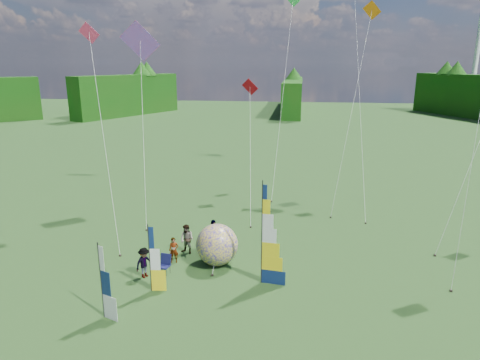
# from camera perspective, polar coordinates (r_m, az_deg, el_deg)

# --- Properties ---
(ground) EXTENTS (220.00, 220.00, 0.00)m
(ground) POSITION_cam_1_polar(r_m,az_deg,el_deg) (19.95, 1.31, -18.70)
(ground) COLOR #2E481C
(ground) RESTS_ON ground
(treeline_ring) EXTENTS (210.00, 210.00, 8.00)m
(treeline_ring) POSITION_cam_1_polar(r_m,az_deg,el_deg) (18.01, 1.39, -8.11)
(treeline_ring) COLOR #0F470D
(treeline_ring) RESTS_ON ground
(turbine_right) EXTENTS (8.00, 1.20, 30.00)m
(turbine_right) POSITION_cam_1_polar(r_m,az_deg,el_deg) (126.07, 29.14, 15.33)
(turbine_right) COLOR silver
(turbine_right) RESTS_ON ground
(feather_banner_main) EXTENTS (1.44, 0.28, 5.37)m
(feather_banner_main) POSITION_cam_1_polar(r_m,az_deg,el_deg) (21.99, 2.93, -7.33)
(feather_banner_main) COLOR navy
(feather_banner_main) RESTS_ON ground
(side_banner_left) EXTENTS (0.97, 0.21, 3.47)m
(side_banner_left) POSITION_cam_1_polar(r_m,az_deg,el_deg) (22.04, -11.94, -10.33)
(side_banner_left) COLOR yellow
(side_banner_left) RESTS_ON ground
(side_banner_far) EXTENTS (1.00, 0.48, 3.53)m
(side_banner_far) POSITION_cam_1_polar(r_m,az_deg,el_deg) (20.46, -18.02, -12.81)
(side_banner_far) COLOR white
(side_banner_far) RESTS_ON ground
(bol_inflatable) EXTENTS (3.10, 3.10, 2.39)m
(bol_inflatable) POSITION_cam_1_polar(r_m,az_deg,el_deg) (24.54, -3.09, -8.61)
(bol_inflatable) COLOR #281797
(bol_inflatable) RESTS_ON ground
(spectator_a) EXTENTS (0.62, 0.49, 1.51)m
(spectator_a) POSITION_cam_1_polar(r_m,az_deg,el_deg) (25.19, -8.82, -9.22)
(spectator_a) COLOR #66594C
(spectator_a) RESTS_ON ground
(spectator_b) EXTENTS (0.98, 0.72, 1.82)m
(spectator_b) POSITION_cam_1_polar(r_m,az_deg,el_deg) (26.13, -7.09, -7.85)
(spectator_b) COLOR #66594C
(spectator_b) RESTS_ON ground
(spectator_c) EXTENTS (0.91, 1.14, 1.68)m
(spectator_c) POSITION_cam_1_polar(r_m,az_deg,el_deg) (23.83, -12.64, -10.70)
(spectator_c) COLOR #66594C
(spectator_c) RESTS_ON ground
(spectator_d) EXTENTS (1.06, 1.08, 1.84)m
(spectator_d) POSITION_cam_1_polar(r_m,az_deg,el_deg) (26.74, -3.57, -7.18)
(spectator_d) COLOR #66594C
(spectator_d) RESTS_ON ground
(camp_chair) EXTENTS (0.75, 0.75, 1.12)m
(camp_chair) POSITION_cam_1_polar(r_m,az_deg,el_deg) (24.00, -10.13, -11.10)
(camp_chair) COLOR #10123B
(camp_chair) RESTS_ON ground
(kite_whale) EXTENTS (8.96, 14.95, 20.80)m
(kite_whale) POSITION_cam_1_polar(r_m,az_deg,el_deg) (35.75, 15.65, 13.63)
(kite_whale) COLOR black
(kite_whale) RESTS_ON ground
(kite_rainbow_delta) EXTENTS (10.15, 13.57, 15.28)m
(kite_rainbow_delta) POSITION_cam_1_polar(r_m,az_deg,el_deg) (32.07, -12.93, 8.71)
(kite_rainbow_delta) COLOR #D2334D
(kite_rainbow_delta) RESTS_ON ground
(kite_parafoil) EXTENTS (8.01, 9.77, 15.98)m
(kite_parafoil) POSITION_cam_1_polar(r_m,az_deg,el_deg) (25.12, 29.09, 6.19)
(kite_parafoil) COLOR #B33F1E
(kite_parafoil) RESTS_ON ground
(small_kite_red) EXTENTS (5.29, 11.49, 10.35)m
(small_kite_red) POSITION_cam_1_polar(r_m,az_deg,el_deg) (32.91, 1.39, 4.92)
(small_kite_red) COLOR red
(small_kite_red) RESTS_ON ground
(small_kite_orange) EXTENTS (5.50, 10.62, 16.56)m
(small_kite_orange) POSITION_cam_1_polar(r_m,az_deg,el_deg) (34.97, 14.81, 10.17)
(small_kite_orange) COLOR orange
(small_kite_orange) RESTS_ON ground
(small_kite_yellow) EXTENTS (8.23, 8.90, 11.78)m
(small_kite_yellow) POSITION_cam_1_polar(r_m,az_deg,el_deg) (29.95, 28.66, 3.35)
(small_kite_yellow) COLOR yellow
(small_kite_yellow) RESTS_ON ground
(small_kite_pink) EXTENTS (7.21, 9.66, 14.29)m
(small_kite_pink) POSITION_cam_1_polar(r_m,az_deg,el_deg) (28.70, -17.82, 6.61)
(small_kite_pink) COLOR #DE325E
(small_kite_pink) RESTS_ON ground
(small_kite_green) EXTENTS (4.82, 12.23, 17.92)m
(small_kite_green) POSITION_cam_1_polar(r_m,az_deg,el_deg) (38.68, 5.77, 12.07)
(small_kite_green) COLOR green
(small_kite_green) RESTS_ON ground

